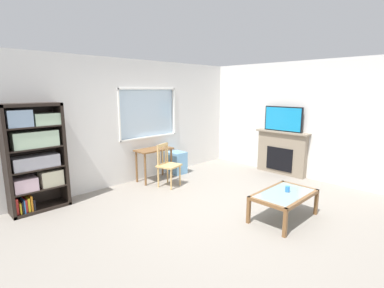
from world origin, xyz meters
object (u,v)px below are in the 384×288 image
Objects in this scene: desk_under_window at (154,155)px; sippy_cup at (287,189)px; plastic_drawer_unit at (177,163)px; fireplace at (281,152)px; tv at (283,119)px; coffee_table at (284,196)px; wooden_chair at (168,165)px; bookshelf at (35,155)px.

sippy_cup is at bearing -83.16° from desk_under_window.
plastic_drawer_unit is 2.54m from fireplace.
tv reaches higher than coffee_table.
coffee_table is (-2.20, -1.25, -0.96)m from tv.
tv is at bearing -25.97° from wooden_chair.
wooden_chair is at bearing -143.07° from plastic_drawer_unit.
tv is 2.61m from sippy_cup.
bookshelf reaches higher than tv.
wooden_chair is 2.50m from coffee_table.
fireplace is (1.78, -1.79, 0.26)m from plastic_drawer_unit.
bookshelf reaches higher than desk_under_window.
bookshelf is 1.93× the size of tv.
plastic_drawer_unit is (3.07, -0.06, -0.69)m from bookshelf.
desk_under_window is 0.75× the size of coffee_table.
coffee_table is at bearing -84.78° from desk_under_window.
wooden_chair is 0.82× the size of coffee_table.
bookshelf is at bearing 131.24° from sippy_cup.
wooden_chair is at bearing 97.17° from coffee_table.
desk_under_window is at bearing 95.22° from coffee_table.
bookshelf is at bearing 159.17° from fireplace.
desk_under_window is at bearing 144.91° from tv.
wooden_chair is 10.00× the size of sippy_cup.
coffee_table is at bearing -49.63° from bookshelf.
plastic_drawer_unit is (0.71, 0.05, -0.32)m from desk_under_window.
coffee_table is at bearing -150.66° from fireplace.
plastic_drawer_unit reaches higher than sippy_cup.
wooden_chair is 1.70× the size of plastic_drawer_unit.
tv is at bearing -35.09° from desk_under_window.
fireplace reaches higher than sippy_cup.
coffee_table is (0.31, -2.47, -0.09)m from wooden_chair.
plastic_drawer_unit is at bearing 36.93° from wooden_chair.
sippy_cup is at bearing -96.65° from plastic_drawer_unit.
desk_under_window is 1.55× the size of plastic_drawer_unit.
desk_under_window is 3.01m from coffee_table.
wooden_chair is 0.69× the size of fireplace.
sippy_cup is (-0.35, -3.04, 0.21)m from plastic_drawer_unit.
desk_under_window reaches higher than sippy_cup.
fireplace reaches higher than coffee_table.
tv reaches higher than wooden_chair.
desk_under_window is 3.04m from fireplace.
plastic_drawer_unit is at bearing -1.06° from bookshelf.
desk_under_window is 0.53m from wooden_chair.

